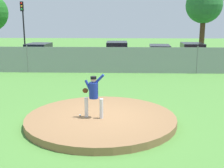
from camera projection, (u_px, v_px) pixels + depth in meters
ground_plane at (109, 86)px, 16.70m from camera, size 80.00×80.00×0.00m
asphalt_strip at (113, 63)px, 24.99m from camera, size 44.00×7.00×0.01m
pitchers_mound at (101, 119)px, 10.83m from camera, size 5.47×5.47×0.25m
pitcher_youth at (93, 93)px, 10.42m from camera, size 0.80×0.32×1.60m
baseball at (80, 115)px, 10.77m from camera, size 0.07×0.07×0.07m
chainlink_fence at (111, 60)px, 20.41m from camera, size 29.37×0.07×1.90m
parked_car_champagne at (159, 55)px, 24.26m from camera, size 2.01×4.45×1.59m
parked_car_teal at (39, 54)px, 24.79m from camera, size 2.16×4.28×1.68m
parked_car_burgundy at (117, 53)px, 25.27m from camera, size 1.99×4.48×1.77m
parked_car_red at (192, 54)px, 24.90m from camera, size 2.08×4.48×1.69m
traffic_light_near at (23, 20)px, 28.64m from camera, size 0.28×0.46×5.27m
tree_broad_right at (204, 6)px, 31.13m from camera, size 3.80×3.80×6.97m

